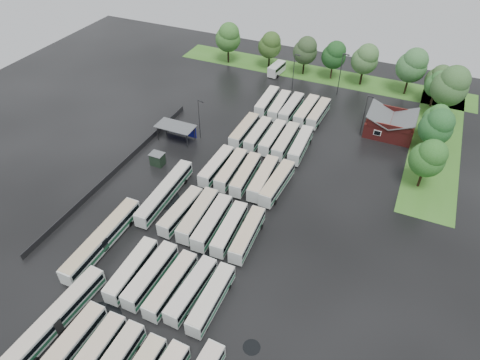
% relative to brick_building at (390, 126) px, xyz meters
% --- Properties ---
extents(ground, '(160.00, 160.00, 0.00)m').
position_rel_brick_building_xyz_m(ground, '(-24.00, -42.77, -1.87)').
color(ground, black).
rests_on(ground, ground).
extents(brick_building, '(10.07, 8.60, 5.39)m').
position_rel_brick_building_xyz_m(brick_building, '(0.00, 0.00, 0.00)').
color(brick_building, maroon).
rests_on(brick_building, ground).
extents(wash_shed, '(8.20, 4.20, 3.58)m').
position_rel_brick_building_xyz_m(wash_shed, '(-41.20, -20.74, 1.12)').
color(wash_shed, '#2D2D30').
rests_on(wash_shed, ground).
extents(utility_hut, '(2.70, 2.20, 2.62)m').
position_rel_brick_building_xyz_m(utility_hut, '(-40.20, -30.17, -0.55)').
color(utility_hut, black).
rests_on(utility_hut, ground).
extents(grass_strip_north, '(80.00, 10.00, 0.01)m').
position_rel_brick_building_xyz_m(grass_strip_north, '(-22.00, 22.03, -1.86)').
color(grass_strip_north, '#376E20').
rests_on(grass_strip_north, ground).
extents(grass_strip_east, '(10.00, 50.00, 0.01)m').
position_rel_brick_building_xyz_m(grass_strip_east, '(10.00, 0.03, -1.86)').
color(grass_strip_east, '#376E20').
rests_on(grass_strip_east, ground).
extents(west_fence, '(0.10, 50.00, 1.20)m').
position_rel_brick_building_xyz_m(west_fence, '(-46.20, -34.77, -1.27)').
color(west_fence, '#2D2D30').
rests_on(west_fence, ground).
extents(bus_r0c0, '(2.62, 11.60, 3.22)m').
position_rel_brick_building_xyz_m(bus_r0c0, '(-28.56, -68.53, -0.10)').
color(bus_r0c0, silver).
rests_on(bus_r0c0, ground).
extents(bus_r0c1, '(2.61, 11.42, 3.17)m').
position_rel_brick_building_xyz_m(bus_r0c1, '(-25.06, -68.61, -0.12)').
color(bus_r0c1, silver).
rests_on(bus_r0c1, ground).
extents(bus_r1c0, '(2.68, 11.17, 3.09)m').
position_rel_brick_building_xyz_m(bus_r1c0, '(-28.51, -55.37, -0.17)').
color(bus_r1c0, silver).
rests_on(bus_r1c0, ground).
extents(bus_r1c1, '(2.55, 11.40, 3.17)m').
position_rel_brick_building_xyz_m(bus_r1c1, '(-25.39, -55.08, -0.13)').
color(bus_r1c1, silver).
rests_on(bus_r1c1, ground).
extents(bus_r1c2, '(2.57, 11.23, 3.12)m').
position_rel_brick_building_xyz_m(bus_r1c2, '(-21.83, -55.34, -0.15)').
color(bus_r1c2, silver).
rests_on(bus_r1c2, ground).
extents(bus_r1c3, '(2.76, 11.09, 3.06)m').
position_rel_brick_building_xyz_m(bus_r1c3, '(-18.73, -54.92, -0.18)').
color(bus_r1c3, silver).
rests_on(bus_r1c3, ground).
extents(bus_r1c4, '(2.46, 11.10, 3.08)m').
position_rel_brick_building_xyz_m(bus_r1c4, '(-15.50, -55.07, -0.17)').
color(bus_r1c4, silver).
rests_on(bus_r1c4, ground).
extents(bus_r2c0, '(2.80, 11.07, 3.06)m').
position_rel_brick_building_xyz_m(bus_r2c0, '(-28.23, -41.54, -0.19)').
color(bus_r2c0, silver).
rests_on(bus_r2c0, ground).
extents(bus_r2c1, '(2.91, 11.67, 3.22)m').
position_rel_brick_building_xyz_m(bus_r2c1, '(-25.04, -41.29, -0.09)').
color(bus_r2c1, silver).
rests_on(bus_r2c1, ground).
extents(bus_r2c2, '(2.87, 11.58, 3.20)m').
position_rel_brick_building_xyz_m(bus_r2c2, '(-22.12, -41.75, -0.11)').
color(bus_r2c2, silver).
rests_on(bus_r2c2, ground).
extents(bus_r2c3, '(2.88, 11.03, 3.04)m').
position_rel_brick_building_xyz_m(bus_r2c3, '(-18.91, -41.88, -0.19)').
color(bus_r2c3, silver).
rests_on(bus_r2c3, ground).
extents(bus_r2c4, '(2.84, 11.09, 3.06)m').
position_rel_brick_building_xyz_m(bus_r2c4, '(-15.75, -41.85, -0.18)').
color(bus_r2c4, silver).
rests_on(bus_r2c4, ground).
extents(bus_r3c0, '(2.48, 11.05, 3.07)m').
position_rel_brick_building_xyz_m(bus_r3c0, '(-28.29, -27.80, -0.18)').
color(bus_r3c0, silver).
rests_on(bus_r3c0, ground).
extents(bus_r3c1, '(2.66, 11.14, 3.08)m').
position_rel_brick_building_xyz_m(bus_r3c1, '(-25.20, -27.71, -0.17)').
color(bus_r3c1, silver).
rests_on(bus_r3c1, ground).
extents(bus_r3c2, '(2.89, 11.21, 3.09)m').
position_rel_brick_building_xyz_m(bus_r3c2, '(-22.10, -27.90, -0.17)').
color(bus_r3c2, silver).
rests_on(bus_r3c2, ground).
extents(bus_r3c3, '(2.83, 11.46, 3.17)m').
position_rel_brick_building_xyz_m(bus_r3c3, '(-18.65, -27.68, -0.12)').
color(bus_r3c3, silver).
rests_on(bus_r3c3, ground).
extents(bus_r3c4, '(3.02, 11.65, 3.21)m').
position_rel_brick_building_xyz_m(bus_r3c4, '(-15.79, -27.94, -0.10)').
color(bus_r3c4, silver).
rests_on(bus_r3c4, ground).
extents(bus_r4c0, '(2.41, 11.27, 3.14)m').
position_rel_brick_building_xyz_m(bus_r4c0, '(-28.36, -14.23, -0.14)').
color(bus_r4c0, silver).
rests_on(bus_r4c0, ground).
extents(bus_r4c1, '(2.43, 10.97, 3.05)m').
position_rel_brick_building_xyz_m(bus_r4c1, '(-25.12, -14.31, -0.19)').
color(bus_r4c1, silver).
rests_on(bus_r4c1, ground).
extents(bus_r4c2, '(2.39, 10.96, 3.05)m').
position_rel_brick_building_xyz_m(bus_r4c2, '(-21.88, -14.20, -0.19)').
color(bus_r4c2, silver).
rests_on(bus_r4c2, ground).
extents(bus_r4c3, '(2.58, 11.48, 3.19)m').
position_rel_brick_building_xyz_m(bus_r4c3, '(-18.86, -14.48, -0.11)').
color(bus_r4c3, silver).
rests_on(bus_r4c3, ground).
extents(bus_r4c4, '(2.80, 11.43, 3.16)m').
position_rel_brick_building_xyz_m(bus_r4c4, '(-15.60, -14.54, -0.13)').
color(bus_r4c4, silver).
rests_on(bus_r4c4, ground).
extents(bus_r5c0, '(2.82, 11.44, 3.16)m').
position_rel_brick_building_xyz_m(bus_r5c0, '(-28.48, -0.45, -0.13)').
color(bus_r5c0, silver).
rests_on(bus_r5c0, ground).
extents(bus_r5c1, '(2.83, 11.19, 3.09)m').
position_rel_brick_building_xyz_m(bus_r5c1, '(-25.12, -1.07, -0.17)').
color(bus_r5c1, silver).
rests_on(bus_r5c1, ground).
extents(bus_r5c2, '(2.57, 11.35, 3.15)m').
position_rel_brick_building_xyz_m(bus_r5c2, '(-22.19, -1.05, -0.13)').
color(bus_r5c2, silver).
rests_on(bus_r5c2, ground).
extents(bus_r5c3, '(2.82, 11.50, 3.18)m').
position_rel_brick_building_xyz_m(bus_r5c3, '(-18.65, -0.82, -0.12)').
color(bus_r5c3, silver).
rests_on(bus_r5c3, ground).
extents(bus_r5c4, '(2.75, 11.03, 3.05)m').
position_rel_brick_building_xyz_m(bus_r5c4, '(-15.79, -0.62, -0.19)').
color(bus_r5c4, silver).
rests_on(bus_r5c4, ground).
extents(artic_bus_west_a, '(3.13, 16.60, 3.06)m').
position_rel_brick_building_xyz_m(artic_bus_west_a, '(-32.95, -66.15, -0.17)').
color(artic_bus_west_a, silver).
rests_on(artic_bus_west_a, ground).
extents(artic_bus_west_b, '(2.77, 16.61, 3.07)m').
position_rel_brick_building_xyz_m(artic_bus_west_b, '(-33.26, -38.47, -0.16)').
color(artic_bus_west_b, silver).
rests_on(artic_bus_west_b, ground).
extents(artic_bus_west_c, '(2.64, 17.41, 3.23)m').
position_rel_brick_building_xyz_m(artic_bus_west_c, '(-36.25, -52.25, -0.08)').
color(artic_bus_west_c, silver).
rests_on(artic_bus_west_c, ground).
extents(minibus, '(3.12, 6.72, 2.84)m').
position_rel_brick_building_xyz_m(minibus, '(-32.67, 17.54, -0.29)').
color(minibus, silver).
rests_on(minibus, ground).
extents(tree_north_0, '(6.98, 6.98, 11.56)m').
position_rel_brick_building_xyz_m(tree_north_0, '(-47.70, 19.00, 5.57)').
color(tree_north_0, black).
rests_on(tree_north_0, ground).
extents(tree_north_1, '(6.27, 6.27, 10.39)m').
position_rel_brick_building_xyz_m(tree_north_1, '(-35.85, 20.34, 4.81)').
color(tree_north_1, black).
rests_on(tree_north_1, ground).
extents(tree_north_2, '(6.39, 6.39, 10.59)m').
position_rel_brick_building_xyz_m(tree_north_2, '(-25.92, 20.49, 4.95)').
color(tree_north_2, black).
rests_on(tree_north_2, ground).
extents(tree_north_3, '(6.30, 6.30, 10.43)m').
position_rel_brick_building_xyz_m(tree_north_3, '(-18.33, 20.92, 4.84)').
color(tree_north_3, '#3B281C').
rests_on(tree_north_3, ground).
extents(tree_north_4, '(6.71, 6.71, 11.12)m').
position_rel_brick_building_xyz_m(tree_north_4, '(-10.34, 20.71, 5.28)').
color(tree_north_4, black).
rests_on(tree_north_4, ground).
extents(tree_north_5, '(7.32, 7.32, 12.12)m').
position_rel_brick_building_xyz_m(tree_north_5, '(0.96, 20.16, 5.93)').
color(tree_north_5, black).
rests_on(tree_north_5, ground).
extents(tree_north_6, '(5.95, 5.95, 9.86)m').
position_rel_brick_building_xyz_m(tree_north_6, '(7.53, 18.31, 4.48)').
color(tree_north_6, black).
rests_on(tree_north_6, ground).
extents(tree_east_0, '(6.36, 6.36, 10.53)m').
position_rel_brick_building_xyz_m(tree_east_0, '(8.23, -16.10, 4.90)').
color(tree_east_0, black).
rests_on(tree_east_0, ground).
extents(tree_east_1, '(6.56, 6.56, 10.87)m').
position_rel_brick_building_xyz_m(tree_east_1, '(8.71, -5.00, 5.13)').
color(tree_east_1, black).
rests_on(tree_east_1, ground).
extents(tree_east_2, '(5.30, 5.30, 8.78)m').
position_rel_brick_building_xyz_m(tree_east_2, '(8.56, 0.89, 3.78)').
color(tree_east_2, black).
rests_on(tree_east_2, ground).
extents(tree_east_3, '(7.92, 7.92, 13.11)m').
position_rel_brick_building_xyz_m(tree_east_3, '(9.96, 11.23, 6.57)').
color(tree_east_3, black).
rests_on(tree_east_3, ground).
extents(tree_east_4, '(5.61, 5.61, 9.29)m').
position_rel_brick_building_xyz_m(tree_east_4, '(7.55, 16.39, 4.11)').
color(tree_east_4, black).
rests_on(tree_east_4, ground).
extents(lamp_post_ne, '(1.44, 0.28, 9.36)m').
position_rel_brick_building_xyz_m(lamp_post_ne, '(-5.46, -2.64, 3.57)').
color(lamp_post_ne, '#2D2D30').
rests_on(lamp_post_ne, ground).
extents(lamp_post_nw, '(1.40, 0.27, 9.11)m').
position_rel_brick_building_xyz_m(lamp_post_nw, '(-36.90, -18.18, 3.43)').
color(lamp_post_nw, '#2D2D30').
rests_on(lamp_post_nw, ground).
extents(lamp_post_back_w, '(1.48, 0.29, 9.59)m').
position_rel_brick_building_xyz_m(lamp_post_back_w, '(-25.72, 10.69, 3.70)').
color(lamp_post_back_w, '#2D2D30').
rests_on(lamp_post_back_w, ground).
extents(lamp_post_back_e, '(1.66, 0.32, 10.77)m').
position_rel_brick_building_xyz_m(lamp_post_back_e, '(-14.56, 12.99, 4.39)').
color(lamp_post_back_e, '#2D2D30').
rests_on(lamp_post_back_e, ground).
extents(puddle_0, '(6.24, 6.24, 0.01)m').
position_rel_brick_building_xyz_m(puddle_0, '(-28.48, -63.50, -1.86)').
color(puddle_0, black).
rests_on(puddle_0, ground).
extents(puddle_2, '(5.96, 5.96, 0.01)m').
position_rel_brick_building_xyz_m(puddle_2, '(-33.76, -38.66, -1.86)').
color(puddle_2, black).
rests_on(puddle_2, ground).
extents(puddle_3, '(3.56, 3.56, 0.01)m').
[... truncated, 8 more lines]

